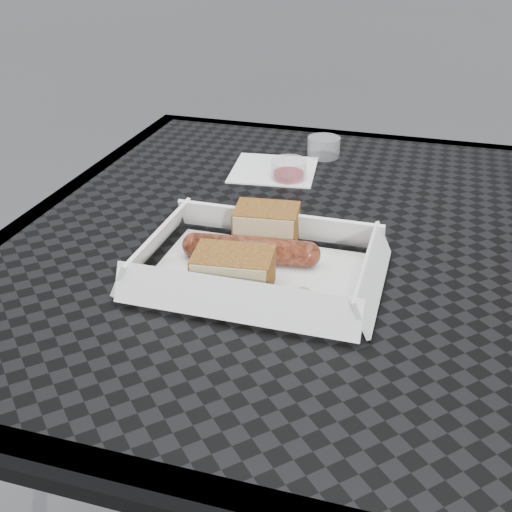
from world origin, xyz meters
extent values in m
cube|color=black|center=(0.00, 0.00, 0.74)|extent=(0.80, 0.80, 0.01)
cube|color=black|center=(0.00, 0.39, 0.73)|extent=(0.80, 0.03, 0.03)
cube|color=black|center=(-0.39, 0.00, 0.73)|extent=(0.03, 0.80, 0.03)
cylinder|color=black|center=(-0.35, 0.35, 0.36)|extent=(0.03, 0.03, 0.73)
cube|color=white|center=(-0.07, -0.11, 0.75)|extent=(0.22, 0.15, 0.00)
cylinder|color=maroon|center=(-0.09, -0.09, 0.76)|extent=(0.13, 0.04, 0.03)
sphere|color=maroon|center=(-0.03, -0.08, 0.76)|extent=(0.03, 0.03, 0.03)
sphere|color=maroon|center=(-0.15, -0.10, 0.76)|extent=(0.03, 0.03, 0.03)
cube|color=olive|center=(-0.08, -0.04, 0.77)|extent=(0.08, 0.06, 0.04)
cube|color=olive|center=(-0.09, -0.15, 0.77)|extent=(0.08, 0.06, 0.04)
cylinder|color=#F33F0A|center=(-0.03, -0.15, 0.75)|extent=(0.02, 0.02, 0.00)
torus|color=white|center=(-0.02, -0.16, 0.75)|extent=(0.02, 0.02, 0.00)
cube|color=#B2D17F|center=(-0.02, -0.15, 0.75)|extent=(0.02, 0.02, 0.00)
cube|color=white|center=(-0.14, 0.19, 0.75)|extent=(0.13, 0.13, 0.00)
cylinder|color=maroon|center=(-0.11, 0.16, 0.76)|extent=(0.05, 0.05, 0.03)
cylinder|color=silver|center=(-0.08, 0.27, 0.76)|extent=(0.05, 0.05, 0.03)
camera|label=1|loc=(0.09, -0.67, 1.09)|focal=45.00mm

